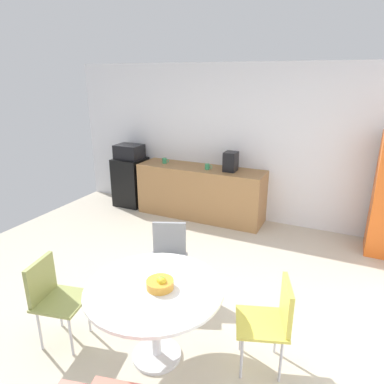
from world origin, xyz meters
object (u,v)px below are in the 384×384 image
object	(u,v)px
mini_fridge	(131,182)
chair_yellow	(274,316)
mug_white	(208,167)
coffee_maker	(231,162)
chair_olive	(51,292)
mug_green	(165,161)
round_table	(155,299)
chair_gray	(169,251)
fruit_bowl	(160,283)
microwave	(129,152)

from	to	relation	value
mini_fridge	chair_yellow	bearing A→B (deg)	-39.80
mug_white	coffee_maker	distance (m)	0.40
chair_olive	mug_green	world-z (taller)	mug_green
round_table	chair_gray	xyz separation A→B (m)	(-0.38, 0.93, -0.08)
mini_fridge	mug_white	size ratio (longest dim) A/B	7.06
mini_fridge	fruit_bowl	world-z (taller)	mini_fridge
mini_fridge	fruit_bowl	distance (m)	4.00
chair_gray	chair_olive	xyz separation A→B (m)	(-0.60, -1.14, 0.00)
round_table	mug_white	world-z (taller)	mug_white
chair_gray	fruit_bowl	xyz separation A→B (m)	(0.43, -0.92, 0.25)
mini_fridge	fruit_bowl	bearing A→B (deg)	-51.58
chair_gray	mug_white	size ratio (longest dim) A/B	6.43
mini_fridge	mug_green	bearing A→B (deg)	-0.52
chair_olive	coffee_maker	world-z (taller)	coffee_maker
chair_yellow	mug_green	bearing A→B (deg)	132.95
fruit_bowl	coffee_maker	size ratio (longest dim) A/B	0.72
round_table	mug_green	size ratio (longest dim) A/B	9.04
mini_fridge	chair_yellow	size ratio (longest dim) A/B	1.10
chair_gray	coffee_maker	bearing A→B (deg)	91.27
chair_olive	fruit_bowl	bearing A→B (deg)	12.00
mug_green	fruit_bowl	bearing A→B (deg)	-61.16
round_table	coffee_maker	size ratio (longest dim) A/B	3.64
round_table	chair_gray	bearing A→B (deg)	112.10
round_table	fruit_bowl	xyz separation A→B (m)	(0.06, 0.01, 0.17)
mug_green	chair_olive	bearing A→B (deg)	-78.46
fruit_bowl	mug_white	world-z (taller)	mug_white
chair_olive	mug_white	bearing A→B (deg)	86.95
chair_olive	mug_white	size ratio (longest dim) A/B	6.43
chair_gray	fruit_bowl	world-z (taller)	fruit_bowl
microwave	coffee_maker	world-z (taller)	coffee_maker
chair_yellow	mug_white	distance (m)	3.28
microwave	round_table	world-z (taller)	microwave
chair_olive	mug_green	xyz separation A→B (m)	(-0.68, 3.34, 0.43)
chair_olive	chair_yellow	world-z (taller)	same
round_table	chair_olive	distance (m)	1.00
coffee_maker	chair_gray	bearing A→B (deg)	-88.73
round_table	mug_green	distance (m)	3.56
round_table	mini_fridge	bearing A→B (deg)	127.69
mug_green	coffee_maker	size ratio (longest dim) A/B	0.40
mini_fridge	chair_gray	distance (m)	3.01
microwave	coffee_maker	bearing A→B (deg)	0.00
chair_yellow	mug_green	xyz separation A→B (m)	(-2.61, 2.80, 0.43)
chair_gray	coffee_maker	world-z (taller)	coffee_maker
microwave	chair_gray	distance (m)	3.05
fruit_bowl	mug_white	distance (m)	3.18
microwave	chair_gray	bearing A→B (deg)	-47.18
microwave	chair_yellow	size ratio (longest dim) A/B	0.58
chair_yellow	chair_olive	bearing A→B (deg)	-164.39
mini_fridge	microwave	bearing A→B (deg)	180.00
chair_gray	chair_yellow	distance (m)	1.45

